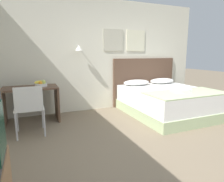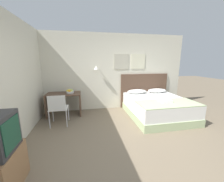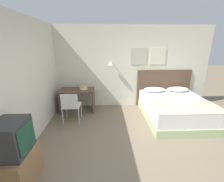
# 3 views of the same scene
# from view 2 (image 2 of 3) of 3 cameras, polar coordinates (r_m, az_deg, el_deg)

# --- Properties ---
(ground_plane) EXTENTS (24.00, 24.00, 0.00)m
(ground_plane) POSITION_cam_2_polar(r_m,az_deg,el_deg) (2.99, 9.71, -22.77)
(ground_plane) COLOR #756651
(wall_back) EXTENTS (5.42, 0.31, 2.65)m
(wall_back) POSITION_cam_2_polar(r_m,az_deg,el_deg) (4.95, -0.24, 7.86)
(wall_back) COLOR beige
(wall_back) RESTS_ON ground_plane
(bed) EXTENTS (1.70, 1.97, 0.59)m
(bed) POSITION_cam_2_polar(r_m,az_deg,el_deg) (4.58, 18.13, -6.43)
(bed) COLOR #B2C693
(bed) RESTS_ON ground_plane
(headboard) EXTENTS (1.82, 0.06, 1.25)m
(headboard) POSITION_cam_2_polar(r_m,az_deg,el_deg) (5.37, 13.15, 0.27)
(headboard) COLOR brown
(headboard) RESTS_ON ground_plane
(pillow_left) EXTENTS (0.70, 0.38, 0.14)m
(pillow_left) POSITION_cam_2_polar(r_m,az_deg,el_deg) (4.97, 10.31, -0.18)
(pillow_left) COLOR white
(pillow_left) RESTS_ON bed
(pillow_right) EXTENTS (0.70, 0.38, 0.14)m
(pillow_right) POSITION_cam_2_polar(r_m,az_deg,el_deg) (5.30, 18.22, 0.18)
(pillow_right) COLOR white
(pillow_right) RESTS_ON bed
(throw_blanket) EXTENTS (1.65, 0.79, 0.02)m
(throw_blanket) POSITION_cam_2_polar(r_m,az_deg,el_deg) (4.02, 22.36, -4.72)
(throw_blanket) COLOR #B2C693
(throw_blanket) RESTS_ON bed
(folded_towel_near_foot) EXTENTS (0.28, 0.34, 0.06)m
(folded_towel_near_foot) POSITION_cam_2_polar(r_m,az_deg,el_deg) (4.12, 21.19, -3.65)
(folded_towel_near_foot) COLOR white
(folded_towel_near_foot) RESTS_ON throw_blanket
(desk) EXTENTS (1.04, 0.58, 0.72)m
(desk) POSITION_cam_2_polar(r_m,az_deg,el_deg) (4.62, -19.33, -3.67)
(desk) COLOR brown
(desk) RESTS_ON ground_plane
(desk_chair) EXTENTS (0.47, 0.47, 0.86)m
(desk_chair) POSITION_cam_2_polar(r_m,az_deg,el_deg) (3.91, -21.55, -6.28)
(desk_chair) COLOR white
(desk_chair) RESTS_ON ground_plane
(fruit_bowl) EXTENTS (0.26, 0.24, 0.13)m
(fruit_bowl) POSITION_cam_2_polar(r_m,az_deg,el_deg) (4.54, -17.00, -0.19)
(fruit_bowl) COLOR silver
(fruit_bowl) RESTS_ON desk
(tv_stand) EXTENTS (0.44, 0.64, 0.56)m
(tv_stand) POSITION_cam_2_polar(r_m,az_deg,el_deg) (2.56, -39.22, -24.67)
(tv_stand) COLOR #8E6642
(tv_stand) RESTS_ON ground_plane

